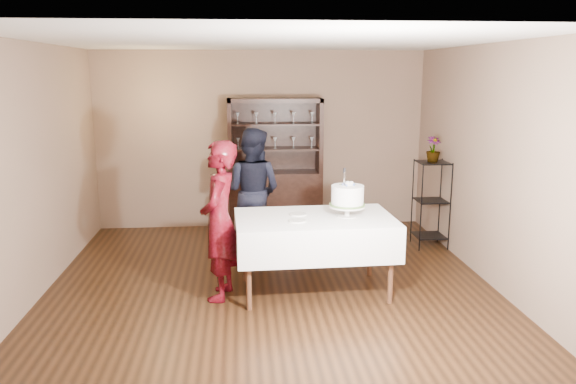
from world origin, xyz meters
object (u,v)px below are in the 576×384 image
woman (219,221)px  cake (347,197)px  plant_etagere (431,200)px  china_hutch (275,187)px  potted_plant (433,149)px  cake_table (314,235)px  man (252,191)px

woman → cake: size_ratio=3.16×
plant_etagere → woman: woman is taller
china_hutch → plant_etagere: 2.33m
potted_plant → plant_etagere: bearing=16.0°
cake_table → potted_plant: size_ratio=5.02×
china_hutch → potted_plant: 2.43m
cake_table → man: man is taller
cake_table → woman: woman is taller
plant_etagere → cake_table: size_ratio=0.69×
cake_table → woman: (-1.02, -0.07, 0.20)m
plant_etagere → china_hutch: bearing=153.2°
china_hutch → woman: (-0.75, -2.62, 0.18)m
potted_plant → man: bearing=-180.0°
cake_table → potted_plant: 2.45m
plant_etagere → cake: bearing=-134.0°
china_hutch → plant_etagere: china_hutch is taller
plant_etagere → man: 2.46m
man → potted_plant: (2.44, 0.00, 0.53)m
china_hutch → man: bearing=-109.3°
china_hutch → potted_plant: size_ratio=5.80×
plant_etagere → potted_plant: bearing=-164.0°
china_hutch → plant_etagere: size_ratio=1.67×
potted_plant → cake: bearing=-133.8°
woman → plant_etagere: bearing=129.1°
plant_etagere → cake: size_ratio=2.24×
woman → potted_plant: (2.82, 1.56, 0.51)m
man → cake: bearing=148.5°
plant_etagere → cake_table: (-1.81, -1.50, 0.00)m
cake → potted_plant: bearing=46.2°
china_hutch → cake: china_hutch is taller
china_hutch → plant_etagere: bearing=-26.8°
cake → plant_etagere: bearing=46.0°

